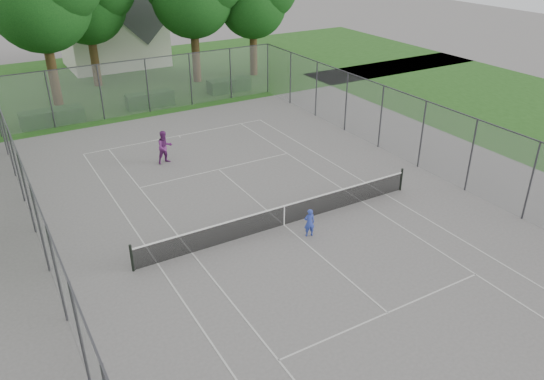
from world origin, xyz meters
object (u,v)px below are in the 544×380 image
house (111,17)px  woman_player (165,147)px  tennis_net (284,214)px  girl_player (309,223)px

house → woman_player: bearing=-99.4°
tennis_net → girl_player: size_ratio=10.69×
tennis_net → girl_player: bearing=-70.2°
tennis_net → woman_player: bearing=103.1°
girl_player → woman_player: woman_player is taller
woman_player → tennis_net: bearing=-84.1°
girl_player → woman_player: bearing=-61.5°
girl_player → tennis_net: bearing=-55.6°
girl_player → woman_player: size_ratio=0.69×
tennis_net → woman_player: (-1.99, 8.55, 0.36)m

